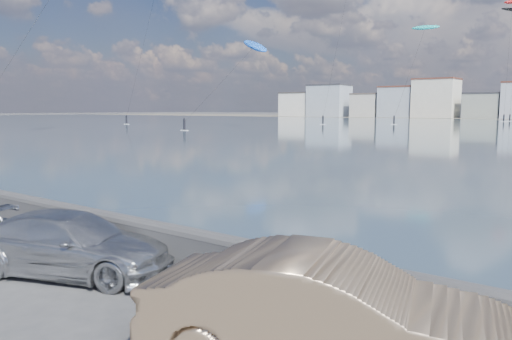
{
  "coord_description": "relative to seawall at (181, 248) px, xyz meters",
  "views": [
    {
      "loc": [
        7.42,
        -4.55,
        3.52
      ],
      "look_at": [
        1.0,
        4.0,
        2.2
      ],
      "focal_mm": 35.0,
      "sensor_mm": 36.0,
      "label": 1
    }
  ],
  "objects": [
    {
      "name": "ground",
      "position": [
        0.0,
        -2.7,
        -0.58
      ],
      "size": [
        700.0,
        700.0,
        0.0
      ],
      "primitive_type": "plane",
      "color": "#333335",
      "rests_on": "ground"
    },
    {
      "name": "seawall",
      "position": [
        0.0,
        0.0,
        0.0
      ],
      "size": [
        400.0,
        0.36,
        1.08
      ],
      "color": "#28282B",
      "rests_on": "ground"
    },
    {
      "name": "car_silver",
      "position": [
        -1.94,
        -1.35,
        0.08
      ],
      "size": [
        4.91,
        3.36,
        1.32
      ],
      "primitive_type": "imported",
      "rotation": [
        0.0,
        0.0,
        1.94
      ],
      "color": "#A6A8AE",
      "rests_on": "ground"
    },
    {
      "name": "car_champagne",
      "position": [
        4.41,
        -1.68,
        0.24
      ],
      "size": [
        5.26,
        3.06,
        1.64
      ],
      "primitive_type": "imported",
      "rotation": [
        0.0,
        0.0,
        1.85
      ],
      "color": "tan",
      "rests_on": "ground"
    },
    {
      "name": "kitesurfer_10",
      "position": [
        -20.92,
        147.29,
        31.57
      ],
      "size": [
        4.27,
        15.85,
        33.88
      ],
      "color": "red",
      "rests_on": "ground"
    },
    {
      "name": "kitesurfer_12",
      "position": [
        -31.09,
        107.01,
        20.44
      ],
      "size": [
        7.82,
        11.11,
        22.63
      ],
      "color": "#19BFBF",
      "rests_on": "ground"
    },
    {
      "name": "kitesurfer_19",
      "position": [
        -45.98,
        63.43,
        13.6
      ],
      "size": [
        10.06,
        18.18,
        16.33
      ],
      "color": "blue",
      "rests_on": "ground"
    }
  ]
}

